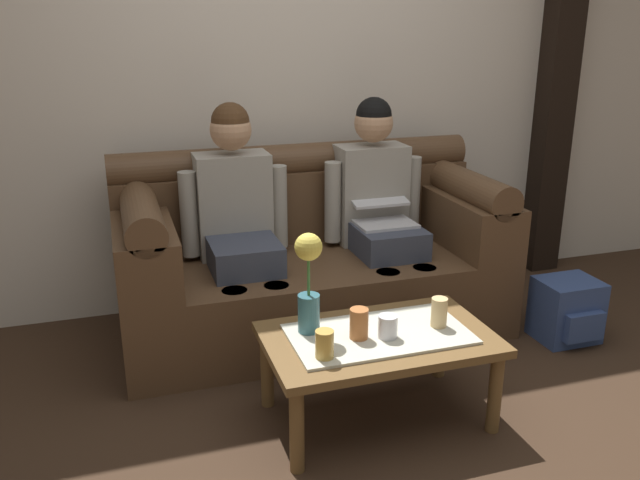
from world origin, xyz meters
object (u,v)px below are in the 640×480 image
object	(u,v)px
person_right	(378,204)
coffee_table	(378,345)
flower_vase	(309,280)
person_left	(238,216)
cup_near_left	(324,344)
backpack_right	(567,311)
cup_far_center	(388,326)
cup_near_right	(359,324)
cup_far_left	(439,312)
couch	(310,261)

from	to	relation	value
person_right	coffee_table	size ratio (longest dim) A/B	1.31
coffee_table	flower_vase	world-z (taller)	flower_vase
person_left	cup_near_left	world-z (taller)	person_left
coffee_table	flower_vase	bearing A→B (deg)	159.10
backpack_right	cup_far_center	bearing A→B (deg)	-160.93
cup_near_right	backpack_right	size ratio (longest dim) A/B	0.38
coffee_table	cup_near_left	distance (m)	0.32
coffee_table	cup_far_center	distance (m)	0.12
cup_near_right	backpack_right	xyz separation A→B (m)	(1.32, 0.39, -0.30)
coffee_table	cup_far_left	size ratio (longest dim) A/B	7.50
couch	flower_vase	size ratio (longest dim) A/B	4.77
person_left	flower_vase	distance (m)	0.86
person_right	coffee_table	world-z (taller)	person_right
flower_vase	person_left	bearing A→B (deg)	97.99
person_right	cup_far_center	size ratio (longest dim) A/B	13.08
flower_vase	cup_far_left	size ratio (longest dim) A/B	3.38
couch	person_left	world-z (taller)	person_left
person_left	backpack_right	bearing A→B (deg)	-19.75
person_left	cup_near_right	size ratio (longest dim) A/B	9.78
flower_vase	couch	bearing A→B (deg)	72.62
cup_far_center	backpack_right	size ratio (longest dim) A/B	0.29
coffee_table	backpack_right	bearing A→B (deg)	16.84
person_left	cup_far_center	size ratio (longest dim) A/B	13.08
cup_near_left	couch	bearing A→B (deg)	75.74
person_right	cup_far_left	world-z (taller)	person_right
person_left	flower_vase	bearing A→B (deg)	-82.01
cup_far_center	cup_far_left	distance (m)	0.24
flower_vase	cup_far_left	world-z (taller)	flower_vase
cup_far_center	cup_near_right	bearing A→B (deg)	165.19
cup_near_right	person_left	bearing A→B (deg)	106.77
couch	person_right	world-z (taller)	person_right
person_left	cup_near_left	distance (m)	1.11
cup_near_right	cup_far_center	distance (m)	0.12
cup_near_right	backpack_right	world-z (taller)	cup_near_right
couch	person_left	bearing A→B (deg)	-179.73
flower_vase	cup_near_left	bearing A→B (deg)	-92.07
cup_near_left	backpack_right	size ratio (longest dim) A/B	0.33
person_left	person_right	distance (m)	0.77
couch	person_left	size ratio (longest dim) A/B	1.64
coffee_table	cup_near_left	bearing A→B (deg)	-155.08
flower_vase	cup_far_center	world-z (taller)	flower_vase
person_right	cup_far_left	distance (m)	1.00
flower_vase	cup_far_center	distance (m)	0.37
backpack_right	flower_vase	bearing A→B (deg)	-169.76
cup_near_left	backpack_right	xyz separation A→B (m)	(1.50, 0.50, -0.29)
person_left	couch	bearing A→B (deg)	0.27
backpack_right	couch	bearing A→B (deg)	154.68
cup_far_left	backpack_right	world-z (taller)	cup_far_left
coffee_table	cup_near_right	distance (m)	0.15
person_left	backpack_right	world-z (taller)	person_left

